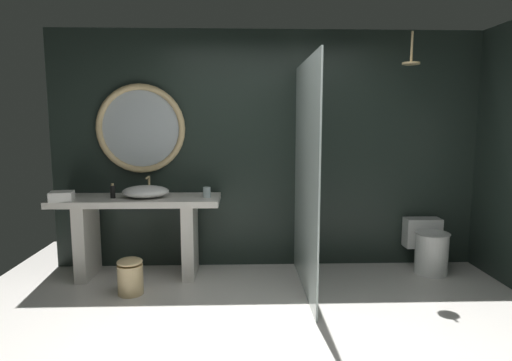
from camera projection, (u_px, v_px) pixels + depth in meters
name	position (u px, v px, depth m)	size (l,w,h in m)	color
ground_plane	(288.00, 348.00, 3.13)	(5.76, 5.76, 0.00)	silver
back_wall_panel	(271.00, 151.00, 4.83)	(4.80, 0.10, 2.60)	#1E2823
vanity_counter	(138.00, 224.00, 4.53)	(1.71, 0.58, 0.84)	silver
vessel_sink	(146.00, 192.00, 4.46)	(0.48, 0.39, 0.20)	white
tumbler_cup	(207.00, 192.00, 4.48)	(0.08, 0.08, 0.11)	silver
soap_dispenser	(113.00, 191.00, 4.43)	(0.05, 0.05, 0.15)	black
round_wall_mirror	(141.00, 129.00, 4.67)	(0.96, 0.07, 0.96)	#D6B77F
shower_glass_panel	(306.00, 178.00, 4.10)	(0.02, 1.47, 2.19)	silver
rain_shower_head	(411.00, 60.00, 4.28)	(0.17, 0.17, 0.32)	#D6B77F
toilet	(429.00, 246.00, 4.70)	(0.39, 0.55, 0.55)	white
waste_bin	(130.00, 276.00, 4.09)	(0.24, 0.24, 0.35)	#D6B77F
folded_hand_towel	(62.00, 196.00, 4.28)	(0.21, 0.19, 0.09)	white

